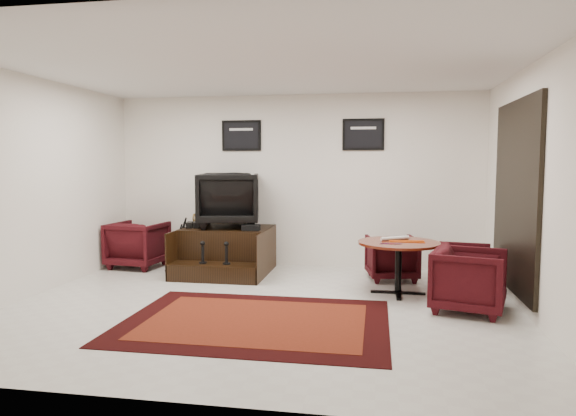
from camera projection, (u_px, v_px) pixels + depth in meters
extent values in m
plane|color=silver|center=(262.00, 306.00, 6.10)|extent=(6.00, 6.00, 0.00)
cube|color=white|center=(295.00, 181.00, 8.42)|extent=(6.00, 0.02, 2.80)
cube|color=white|center=(181.00, 207.00, 3.52)|extent=(6.00, 0.02, 2.80)
cube|color=white|center=(30.00, 187.00, 6.48)|extent=(0.02, 5.00, 2.80)
cube|color=white|center=(536.00, 191.00, 5.46)|extent=(0.02, 5.00, 2.80)
cube|color=white|center=(261.00, 66.00, 5.85)|extent=(6.00, 5.00, 0.02)
cube|color=black|center=(515.00, 196.00, 6.16)|extent=(0.05, 1.90, 2.30)
cube|color=black|center=(515.00, 196.00, 6.16)|extent=(0.02, 1.72, 2.12)
cube|color=black|center=(515.00, 196.00, 6.16)|extent=(0.03, 0.05, 2.12)
cube|color=black|center=(241.00, 136.00, 8.49)|extent=(0.66, 0.03, 0.50)
cube|color=black|center=(241.00, 135.00, 8.47)|extent=(0.58, 0.01, 0.42)
cube|color=silver|center=(241.00, 129.00, 8.46)|extent=(0.40, 0.00, 0.04)
cube|color=black|center=(363.00, 134.00, 8.15)|extent=(0.66, 0.03, 0.50)
cube|color=black|center=(363.00, 134.00, 8.13)|extent=(0.58, 0.01, 0.42)
cube|color=silver|center=(363.00, 128.00, 8.12)|extent=(0.40, 0.00, 0.04)
cube|color=black|center=(255.00, 321.00, 5.50)|extent=(2.82, 2.12, 0.01)
cube|color=#571C0C|center=(255.00, 321.00, 5.50)|extent=(2.32, 1.61, 0.01)
cube|color=black|center=(228.00, 249.00, 8.07)|extent=(1.34, 0.99, 0.69)
cube|color=black|center=(215.00, 272.00, 7.41)|extent=(1.34, 0.40, 0.25)
cube|color=black|center=(184.00, 250.00, 7.99)|extent=(0.02, 1.38, 0.69)
cube|color=black|center=(267.00, 252.00, 7.76)|extent=(0.02, 1.38, 0.69)
cylinder|color=black|center=(203.00, 263.00, 7.43)|extent=(0.11, 0.11, 0.02)
cylinder|color=black|center=(203.00, 254.00, 7.42)|extent=(0.04, 0.04, 0.24)
sphere|color=black|center=(203.00, 243.00, 7.40)|extent=(0.07, 0.07, 0.07)
cylinder|color=black|center=(227.00, 264.00, 7.37)|extent=(0.11, 0.11, 0.02)
cylinder|color=black|center=(226.00, 255.00, 7.35)|extent=(0.04, 0.04, 0.24)
sphere|color=black|center=(226.00, 244.00, 7.34)|extent=(0.07, 0.07, 0.07)
imported|color=black|center=(229.00, 197.00, 8.04)|extent=(1.09, 1.04, 0.95)
cube|color=black|center=(190.00, 225.00, 7.98)|extent=(0.14, 0.26, 0.09)
cube|color=black|center=(197.00, 225.00, 7.99)|extent=(0.14, 0.26, 0.09)
cube|color=black|center=(251.00, 228.00, 7.65)|extent=(0.25, 0.18, 0.09)
imported|color=black|center=(138.00, 242.00, 8.36)|extent=(0.87, 0.82, 0.82)
cylinder|color=#49140A|center=(399.00, 243.00, 6.63)|extent=(1.05, 1.05, 0.03)
cylinder|color=black|center=(398.00, 268.00, 6.65)|extent=(0.08, 0.08, 0.62)
cube|color=black|center=(398.00, 293.00, 6.68)|extent=(0.70, 0.06, 0.03)
cube|color=black|center=(398.00, 293.00, 6.68)|extent=(0.06, 0.70, 0.03)
imported|color=black|center=(392.00, 255.00, 7.48)|extent=(0.79, 0.76, 0.71)
imported|color=black|center=(465.00, 265.00, 6.80)|extent=(0.72, 0.76, 0.69)
imported|color=black|center=(469.00, 277.00, 5.85)|extent=(0.91, 0.94, 0.80)
cylinder|color=silver|center=(395.00, 238.00, 6.77)|extent=(0.38, 0.26, 0.05)
cylinder|color=#E6570C|center=(407.00, 242.00, 6.58)|extent=(0.45, 0.02, 0.01)
cylinder|color=#E6570C|center=(407.00, 241.00, 6.68)|extent=(0.45, 0.06, 0.01)
cylinder|color=#4C1933|center=(384.00, 243.00, 6.46)|extent=(0.09, 0.05, 0.01)
cylinder|color=#4C1933|center=(388.00, 243.00, 6.45)|extent=(0.09, 0.05, 0.01)
cylinder|color=#4C1933|center=(393.00, 244.00, 6.44)|extent=(0.09, 0.05, 0.01)
cylinder|color=#4C1933|center=(398.00, 244.00, 6.43)|extent=(0.09, 0.05, 0.01)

